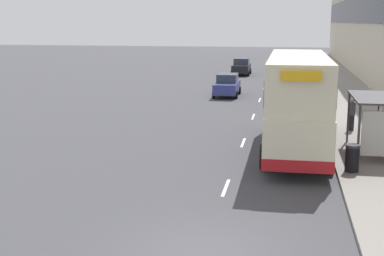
% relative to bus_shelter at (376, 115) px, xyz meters
% --- Properties ---
extents(ground_plane, '(220.00, 220.00, 0.00)m').
position_rel_bus_shelter_xyz_m(ground_plane, '(-5.77, -10.69, -1.88)').
color(ground_plane, '#424247').
extents(pavement, '(5.00, 93.00, 0.14)m').
position_rel_bus_shelter_xyz_m(pavement, '(0.73, 27.81, -1.81)').
color(pavement, gray).
rests_on(pavement, ground_plane).
extents(lane_mark_1, '(0.12, 2.00, 0.01)m').
position_rel_bus_shelter_xyz_m(lane_mark_1, '(-5.77, -5.34, -1.87)').
color(lane_mark_1, silver).
rests_on(lane_mark_1, ground_plane).
extents(lane_mark_2, '(0.12, 2.00, 0.01)m').
position_rel_bus_shelter_xyz_m(lane_mark_2, '(-5.77, 1.90, -1.87)').
color(lane_mark_2, silver).
rests_on(lane_mark_2, ground_plane).
extents(lane_mark_3, '(0.12, 2.00, 0.01)m').
position_rel_bus_shelter_xyz_m(lane_mark_3, '(-5.77, 9.15, -1.87)').
color(lane_mark_3, silver).
rests_on(lane_mark_3, ground_plane).
extents(lane_mark_4, '(0.12, 2.00, 0.01)m').
position_rel_bus_shelter_xyz_m(lane_mark_4, '(-5.77, 16.40, -1.87)').
color(lane_mark_4, silver).
rests_on(lane_mark_4, ground_plane).
extents(lane_mark_5, '(0.12, 2.00, 0.01)m').
position_rel_bus_shelter_xyz_m(lane_mark_5, '(-5.77, 23.65, -1.87)').
color(lane_mark_5, silver).
rests_on(lane_mark_5, ground_plane).
extents(bus_shelter, '(1.60, 4.20, 2.48)m').
position_rel_bus_shelter_xyz_m(bus_shelter, '(0.00, 0.00, 0.00)').
color(bus_shelter, '#4C4C51').
rests_on(bus_shelter, ground_plane).
extents(double_decker_bus_near, '(2.85, 10.89, 4.30)m').
position_rel_bus_shelter_xyz_m(double_decker_bus_near, '(-3.30, 0.73, 0.41)').
color(double_decker_bus_near, beige).
rests_on(double_decker_bus_near, ground_plane).
extents(car_0, '(2.08, 4.55, 1.66)m').
position_rel_bus_shelter_xyz_m(car_0, '(-2.74, 16.12, -1.04)').
color(car_0, '#4C5156').
rests_on(car_0, ground_plane).
extents(car_1, '(1.92, 4.34, 1.73)m').
position_rel_bus_shelter_xyz_m(car_1, '(-8.42, 18.15, -1.02)').
color(car_1, navy).
rests_on(car_1, ground_plane).
extents(car_2, '(1.99, 4.39, 1.81)m').
position_rel_bus_shelter_xyz_m(car_2, '(-8.80, 35.10, -0.99)').
color(car_2, black).
rests_on(car_2, ground_plane).
extents(pedestrian_at_shelter, '(0.34, 0.34, 1.71)m').
position_rel_bus_shelter_xyz_m(pedestrian_at_shelter, '(-0.38, 5.24, -0.86)').
color(pedestrian_at_shelter, '#23232D').
rests_on(pedestrian_at_shelter, ground_plane).
extents(pedestrian_1, '(0.34, 0.34, 1.73)m').
position_rel_bus_shelter_xyz_m(pedestrian_1, '(0.97, 4.58, -0.85)').
color(pedestrian_1, '#23232D').
rests_on(pedestrian_1, ground_plane).
extents(litter_bin, '(0.55, 0.55, 1.05)m').
position_rel_bus_shelter_xyz_m(litter_bin, '(-1.22, -2.88, -1.21)').
color(litter_bin, black).
rests_on(litter_bin, ground_plane).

